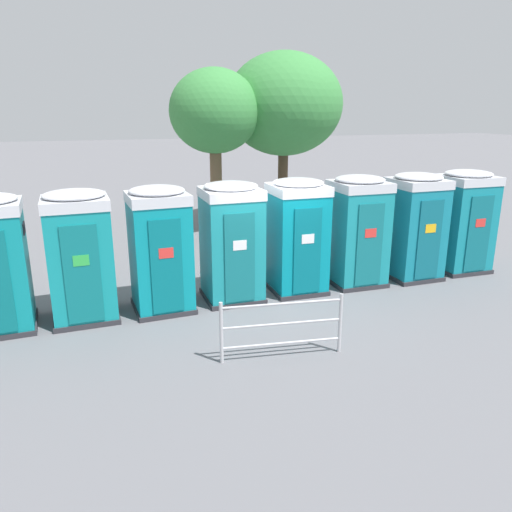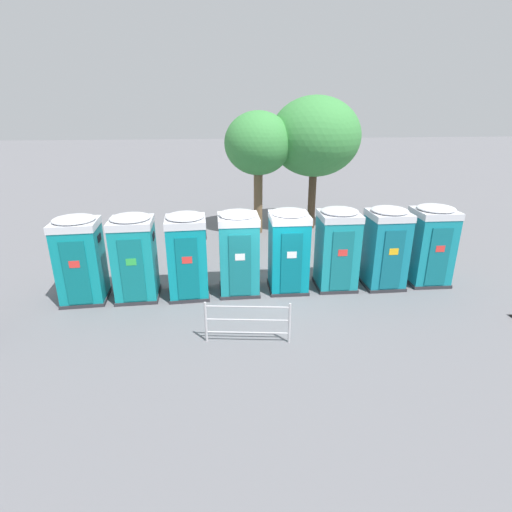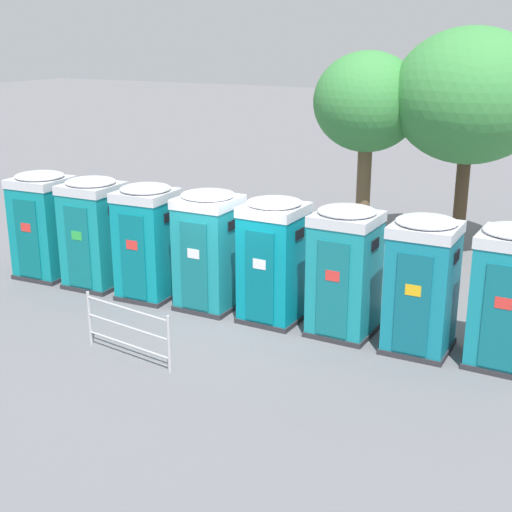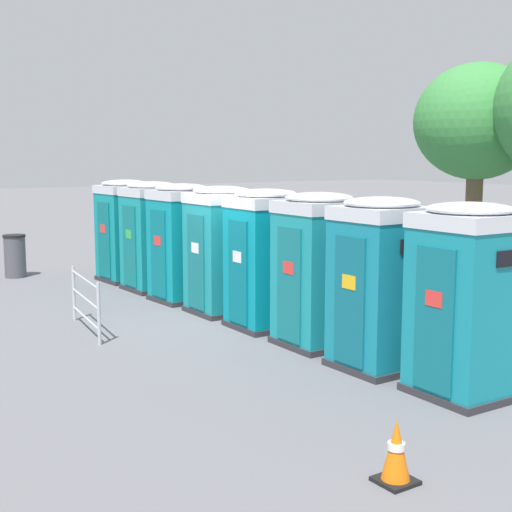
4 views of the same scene
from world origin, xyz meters
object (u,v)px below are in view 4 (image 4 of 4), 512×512
Objects in this scene: portapotty_3 at (221,249)px; portapotty_7 at (466,299)px; portapotty_0 at (125,230)px; street_tree_1 at (477,124)px; portapotty_2 at (182,242)px; portapotty_1 at (152,235)px; traffic_cone at (396,452)px; portapotty_6 at (380,283)px; trash_can at (15,256)px; portapotty_4 at (265,258)px; portapotty_5 at (318,269)px; event_barrier at (85,301)px.

portapotty_3 and portapotty_7 have the same top height.
street_tree_1 is at bearing 46.63° from portapotty_0.
portapotty_1 is at bearing 179.52° from portapotty_2.
portapotty_7 is 3.97× the size of traffic_cone.
portapotty_6 is at bearing 0.46° from portapotty_0.
trash_can is (-5.07, -2.20, -0.72)m from portapotty_2.
portapotty_0 is 9.07m from portapotty_6.
portapotty_7 is (7.56, 0.16, -0.00)m from portapotty_2.
portapotty_7 is at bearing -51.00° from street_tree_1.
portapotty_3 is 1.51m from portapotty_4.
portapotty_2 is 1.00× the size of portapotty_6.
traffic_cone is at bearing -23.11° from portapotty_4.
street_tree_1 is at bearing 78.40° from portapotty_3.
portapotty_4 is 8.45m from trash_can.
portapotty_0 is at bearing -179.10° from portapotty_7.
portapotty_2 is 1.51m from portapotty_3.
portapotty_1 is at bearing 31.90° from trash_can.
street_tree_1 is (-0.28, 6.00, 2.56)m from portapotty_4.
portapotty_3 is at bearing 1.17° from portapotty_0.
portapotty_5 is 1.24× the size of event_barrier.
portapotty_1 is 0.49× the size of street_tree_1.
event_barrier is at bearing -136.21° from portapotty_5.
portapotty_4 is 2.29× the size of trash_can.
portapotty_2 reaches higher than traffic_cone.
portapotty_2 is at bearing -177.95° from portapotty_4.
trash_can is (-6.58, -2.29, -0.72)m from portapotty_3.
portapotty_2 is 5.58m from trash_can.
portapotty_3 is 1.00× the size of portapotty_5.
street_tree_1 reaches higher than portapotty_5.
event_barrier is at bearing -154.19° from portapotty_7.
portapotty_2 and portapotty_6 have the same top height.
street_tree_1 reaches higher than event_barrier.
portapotty_6 reaches higher than event_barrier.
portapotty_7 is (10.59, 0.17, 0.00)m from portapotty_0.
portapotty_4 and portapotty_6 have the same top height.
event_barrier is at bearing -60.89° from portapotty_2.
event_barrier is (-3.00, -2.88, -0.72)m from portapotty_5.
trash_can is at bearing -168.47° from portapotty_6.
portapotty_3 is at bearing 3.27° from portapotty_2.
traffic_cone is (14.00, -0.21, -0.25)m from trash_can.
portapotty_1 and portapotty_7 have the same top height.
portapotty_5 is at bearing 177.82° from portapotty_6.
portapotty_3 is at bearing -101.60° from street_tree_1.
traffic_cone is at bearing -11.38° from portapotty_0.
portapotty_6 is at bearing 11.53° from trash_can.
portapotty_6 is at bearing -0.80° from portapotty_4.
street_tree_1 is (4.26, 6.09, 2.56)m from portapotty_1.
portapotty_0 and portapotty_3 have the same top height.
portapotty_3 and portapotty_5 have the same top height.
portapotty_0 and portapotty_7 have the same top height.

